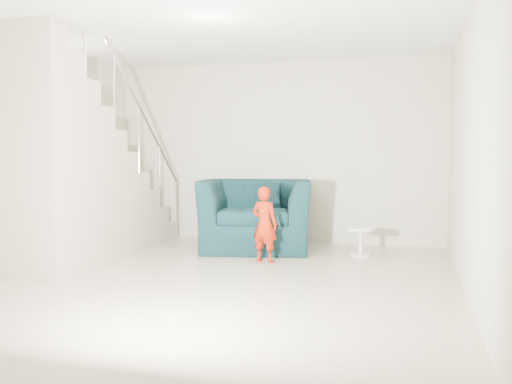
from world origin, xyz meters
TOP-DOWN VIEW (x-y plane):
  - floor at (0.00, 0.00)m, footprint 5.50×5.50m
  - ceiling at (0.00, 0.00)m, footprint 5.50×5.50m
  - back_wall at (0.00, 2.75)m, footprint 5.00×0.00m
  - front_wall at (0.00, -2.75)m, footprint 5.00×0.00m
  - left_wall at (-2.50, 0.00)m, footprint 0.00×5.50m
  - right_wall at (2.50, 0.00)m, footprint 0.00×5.50m
  - armchair at (-0.07, 1.97)m, footprint 1.73×1.58m
  - toddler at (0.28, 1.11)m, footprint 0.38×0.30m
  - side_table at (1.38, 1.84)m, footprint 0.38×0.38m
  - staircase at (-2.00, 0.55)m, footprint 1.02×3.03m
  - cushion at (0.05, 2.18)m, footprint 0.37×0.18m
  - throw at (-0.68, 1.86)m, footprint 0.05×0.51m
  - phone at (0.40, 1.11)m, footprint 0.04×0.05m

SIDE VIEW (x-z plane):
  - floor at x=0.00m, z-range 0.00..0.00m
  - side_table at x=1.38m, z-range 0.06..0.44m
  - toddler at x=0.28m, z-range 0.00..0.93m
  - armchair at x=-0.07m, z-range 0.00..0.97m
  - throw at x=-0.68m, z-range 0.33..0.89m
  - cushion at x=0.05m, z-range 0.55..0.91m
  - phone at x=0.40m, z-range 0.76..0.86m
  - staircase at x=-2.00m, z-range -0.86..2.76m
  - left_wall at x=-2.50m, z-range -1.40..4.10m
  - right_wall at x=2.50m, z-range -1.40..4.10m
  - back_wall at x=0.00m, z-range -1.15..3.85m
  - front_wall at x=0.00m, z-range -1.15..3.85m
  - ceiling at x=0.00m, z-range 2.70..2.70m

